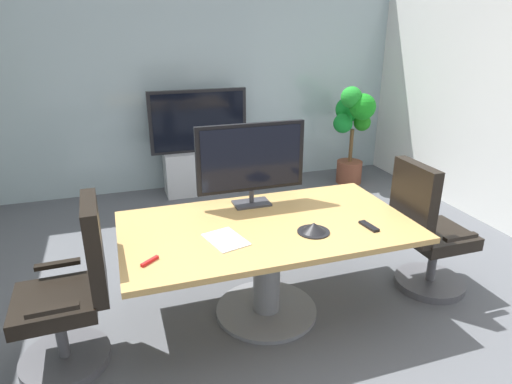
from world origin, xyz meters
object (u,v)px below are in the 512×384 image
at_px(office_chair_right, 426,238).
at_px(potted_plant, 352,125).
at_px(remote_control, 369,226).
at_px(tv_monitor, 251,160).
at_px(conference_phone, 314,228).
at_px(wall_display_unit, 200,159).
at_px(office_chair_left, 72,300).
at_px(conference_table, 267,247).

distance_m(office_chair_right, potted_plant, 2.60).
bearing_deg(potted_plant, office_chair_right, -106.28).
bearing_deg(office_chair_right, remote_control, 105.08).
xyz_separation_m(tv_monitor, conference_phone, (0.25, -0.61, -0.33)).
height_order(office_chair_right, wall_display_unit, wall_display_unit).
distance_m(office_chair_left, wall_display_unit, 3.08).
distance_m(tv_monitor, potted_plant, 2.86).
bearing_deg(conference_table, conference_phone, -40.88).
distance_m(conference_table, potted_plant, 3.14).
height_order(tv_monitor, wall_display_unit, tv_monitor).
height_order(office_chair_left, conference_phone, office_chair_left).
height_order(wall_display_unit, potted_plant, potted_plant).
height_order(office_chair_left, remote_control, office_chair_left).
relative_size(wall_display_unit, conference_phone, 5.95).
xyz_separation_m(office_chair_left, remote_control, (1.96, -0.17, 0.29)).
distance_m(office_chair_left, potted_plant, 4.18).
height_order(conference_table, remote_control, remote_control).
bearing_deg(tv_monitor, wall_display_unit, 88.85).
xyz_separation_m(conference_table, tv_monitor, (0.01, 0.39, 0.54)).
bearing_deg(office_chair_left, conference_phone, 83.95).
xyz_separation_m(conference_table, conference_phone, (0.25, -0.22, 0.22)).
xyz_separation_m(tv_monitor, wall_display_unit, (0.05, 2.27, -0.65)).
bearing_deg(office_chair_right, tv_monitor, 69.93).
bearing_deg(conference_phone, wall_display_unit, 94.01).
relative_size(office_chair_right, tv_monitor, 1.30).
relative_size(office_chair_right, wall_display_unit, 0.83).
relative_size(conference_table, wall_display_unit, 1.54).
relative_size(conference_phone, remote_control, 1.29).
relative_size(conference_table, office_chair_left, 1.86).
relative_size(wall_display_unit, potted_plant, 0.99).
height_order(potted_plant, remote_control, potted_plant).
bearing_deg(wall_display_unit, conference_table, -91.12).
bearing_deg(conference_table, tv_monitor, 89.06).
relative_size(office_chair_right, conference_phone, 4.95).
bearing_deg(potted_plant, tv_monitor, -135.54).
bearing_deg(remote_control, wall_display_unit, 94.89).
bearing_deg(tv_monitor, office_chair_right, -20.15).
bearing_deg(remote_control, conference_table, 150.78).
distance_m(office_chair_right, remote_control, 0.74).
height_order(tv_monitor, remote_control, tv_monitor).
relative_size(office_chair_left, wall_display_unit, 0.83).
xyz_separation_m(office_chair_left, conference_phone, (1.57, -0.12, 0.31)).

